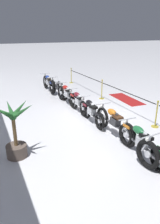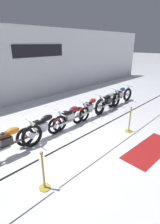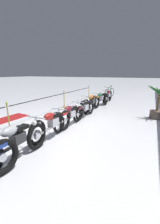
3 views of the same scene
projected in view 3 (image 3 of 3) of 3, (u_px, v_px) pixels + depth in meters
ground_plane at (67, 119)px, 7.01m from camera, size 120.00×120.00×0.00m
motorcycle_maroon_0 at (108, 96)px, 10.76m from camera, size 2.39×0.62×0.98m
motorcycle_green_1 at (101, 99)px, 9.70m from camera, size 2.25×0.62×0.93m
motorcycle_orange_2 at (92, 102)px, 8.43m from camera, size 2.41×0.62×0.97m
motorcycle_black_3 at (84, 108)px, 7.14m from camera, size 2.16×0.62×0.91m
motorcycle_maroon_4 at (70, 115)px, 6.02m from camera, size 2.31×0.62×0.91m
motorcycle_red_5 at (52, 124)px, 4.88m from camera, size 2.34×0.62×0.95m
motorcycle_silver_6 at (16, 142)px, 3.66m from camera, size 2.38×0.62×0.97m
bicycle at (109, 93)px, 13.24m from camera, size 1.73×0.55×0.98m
potted_palm_left_of_row at (158, 103)px, 6.96m from camera, size 1.05×1.04×1.67m
stanchion_far_left at (58, 97)px, 8.58m from camera, size 12.39×0.28×1.05m
stanchion_mid_left at (64, 102)px, 9.26m from camera, size 0.28×0.28×1.05m
stanchion_mid_right at (9, 120)px, 5.72m from camera, size 0.28×0.28×1.05m
floor_banner at (3, 120)px, 6.85m from camera, size 2.40×1.01×0.01m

